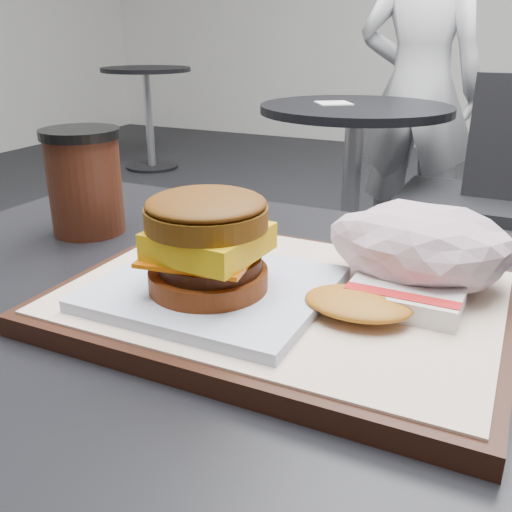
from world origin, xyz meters
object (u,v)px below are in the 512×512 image
object	(u,v)px
customer_table	(226,448)
serving_tray	(282,301)
patron	(418,91)
breakfast_sandwich	(210,254)
coffee_cup	(85,178)
neighbor_chair	(486,188)
neighbor_table	(353,159)
crumpled_wrapper	(421,245)
hash_brown	(384,301)

from	to	relation	value
customer_table	serving_tray	distance (m)	0.21
patron	breakfast_sandwich	bearing A→B (deg)	96.57
coffee_cup	neighbor_chair	bearing A→B (deg)	76.15
customer_table	coffee_cup	world-z (taller)	coffee_cup
breakfast_sandwich	neighbor_table	world-z (taller)	breakfast_sandwich
crumpled_wrapper	serving_tray	bearing A→B (deg)	-145.41
customer_table	coffee_cup	size ratio (longest dim) A/B	6.36
crumpled_wrapper	coffee_cup	distance (m)	0.40
customer_table	serving_tray	world-z (taller)	serving_tray
serving_tray	patron	world-z (taller)	patron
breakfast_sandwich	neighbor_chair	bearing A→B (deg)	85.83
hash_brown	neighbor_chair	bearing A→B (deg)	90.73
coffee_cup	neighbor_chair	world-z (taller)	coffee_cup
breakfast_sandwich	neighbor_chair	world-z (taller)	breakfast_sandwich
customer_table	neighbor_chair	distance (m)	1.58
coffee_cup	neighbor_chair	distance (m)	1.57
customer_table	breakfast_sandwich	bearing A→B (deg)	-71.40
breakfast_sandwich	coffee_cup	bearing A→B (deg)	151.75
crumpled_wrapper	coffee_cup	size ratio (longest dim) A/B	1.26
customer_table	serving_tray	bearing A→B (deg)	-10.65
customer_table	neighbor_chair	size ratio (longest dim) A/B	0.91
hash_brown	coffee_cup	world-z (taller)	coffee_cup
hash_brown	patron	world-z (taller)	patron
serving_tray	patron	size ratio (longest dim) A/B	0.25
crumpled_wrapper	customer_table	bearing A→B (deg)	-161.11
hash_brown	customer_table	bearing A→B (deg)	174.32
patron	hash_brown	bearing A→B (deg)	100.16
serving_tray	crumpled_wrapper	world-z (taller)	crumpled_wrapper
customer_table	hash_brown	size ratio (longest dim) A/B	6.69
customer_table	neighbor_table	xyz separation A→B (m)	(-0.35, 1.65, -0.03)
hash_brown	crumpled_wrapper	size ratio (longest dim) A/B	0.75
hash_brown	coffee_cup	bearing A→B (deg)	165.69
customer_table	serving_tray	size ratio (longest dim) A/B	2.11
coffee_cup	serving_tray	bearing A→B (deg)	-17.80
crumpled_wrapper	hash_brown	bearing A→B (deg)	-100.35
breakfast_sandwich	coffee_cup	distance (m)	0.28
crumpled_wrapper	patron	size ratio (longest dim) A/B	0.11
crumpled_wrapper	patron	distance (m)	2.20
serving_tray	hash_brown	distance (m)	0.09
serving_tray	coffee_cup	xyz separation A→B (m)	(-0.30, 0.10, 0.06)
hash_brown	coffee_cup	xyz separation A→B (m)	(-0.39, 0.10, 0.04)
serving_tray	patron	xyz separation A→B (m)	(-0.30, 2.24, -0.03)
coffee_cup	neighbor_table	xyz separation A→B (m)	(-0.12, 1.57, -0.29)
customer_table	neighbor_chair	bearing A→B (deg)	85.08
patron	serving_tray	bearing A→B (deg)	97.95
breakfast_sandwich	patron	world-z (taller)	patron
hash_brown	serving_tray	bearing A→B (deg)	178.13
serving_tray	neighbor_table	xyz separation A→B (m)	(-0.42, 1.66, -0.23)
serving_tray	neighbor_chair	bearing A→B (deg)	87.53
crumpled_wrapper	coffee_cup	xyz separation A→B (m)	(-0.40, 0.03, 0.01)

